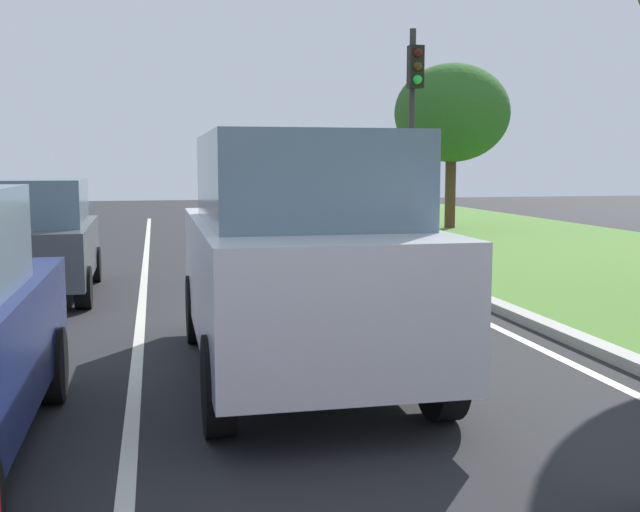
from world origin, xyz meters
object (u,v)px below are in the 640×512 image
at_px(car_hatchback_far, 35,239).
at_px(tree_roadside_far, 452,113).
at_px(car_suv_ahead, 297,254).
at_px(traffic_light_near_right, 414,106).

xyz_separation_m(car_hatchback_far, tree_roadside_far, (10.55, 9.79, 2.61)).
bearing_deg(car_suv_ahead, car_hatchback_far, 121.26).
bearing_deg(traffic_light_near_right, tree_roadside_far, 61.10).
distance_m(car_suv_ahead, car_hatchback_far, 5.96).
xyz_separation_m(car_suv_ahead, car_hatchback_far, (-3.08, 5.10, -0.28)).
bearing_deg(car_hatchback_far, tree_roadside_far, 41.84).
bearing_deg(car_hatchback_far, car_suv_ahead, -59.86).
relative_size(car_suv_ahead, car_hatchback_far, 1.21).
bearing_deg(car_hatchback_far, traffic_light_near_right, 27.37).
bearing_deg(traffic_light_near_right, car_suv_ahead, -115.14).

